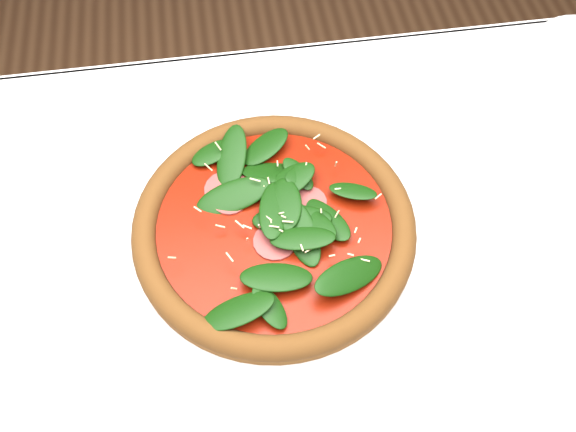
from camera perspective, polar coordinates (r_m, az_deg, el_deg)
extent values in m
cube|color=white|center=(0.75, -3.95, -8.22)|extent=(1.20, 0.80, 0.04)
cylinder|color=#523C20|center=(1.35, 18.62, 1.63)|extent=(0.06, 0.06, 0.71)
cube|color=white|center=(1.05, -6.14, 9.60)|extent=(1.20, 0.01, 0.22)
cylinder|color=silver|center=(0.76, -1.22, -1.66)|extent=(0.38, 0.38, 0.01)
torus|color=silver|center=(0.76, -1.22, -1.49)|extent=(0.38, 0.38, 0.01)
cylinder|color=brown|center=(0.75, -1.23, -1.19)|extent=(0.34, 0.34, 0.01)
torus|color=#955822|center=(0.75, -1.24, -0.83)|extent=(0.34, 0.34, 0.03)
cylinder|color=#911C05|center=(0.75, -1.24, -0.83)|extent=(0.28, 0.28, 0.00)
cylinder|color=#A14640|center=(0.74, -1.25, -0.65)|extent=(0.25, 0.25, 0.00)
ellipsoid|color=#14380A|center=(0.73, -1.27, -0.19)|extent=(0.27, 0.27, 0.03)
cylinder|color=beige|center=(0.73, -1.28, 0.09)|extent=(0.25, 0.25, 0.00)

